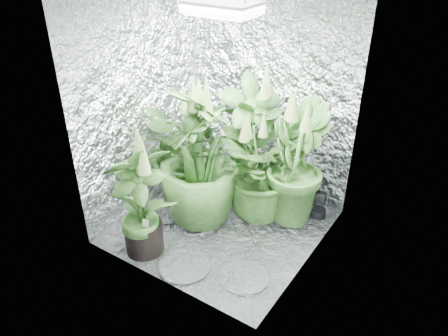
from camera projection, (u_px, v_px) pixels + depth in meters
ground at (222, 226)px, 3.83m from camera, size 1.60×1.60×0.00m
walls at (222, 121)px, 3.33m from camera, size 1.62×1.62×2.00m
grow_lamp at (222, 8)px, 2.92m from camera, size 0.50×0.30×0.22m
plant_a at (189, 152)px, 3.92m from camera, size 1.13×1.13×1.09m
plant_b at (251, 139)px, 4.00m from camera, size 0.86×0.86×1.25m
plant_c at (295, 165)px, 3.68m from camera, size 0.78×0.78×1.18m
plant_d at (199, 157)px, 3.61m from camera, size 0.89×0.89×1.34m
plant_e at (256, 171)px, 3.73m from camera, size 0.83×0.83×1.00m
plant_f at (140, 201)px, 3.32m from camera, size 0.68×0.68×1.07m
circulation_fan at (316, 202)px, 3.90m from camera, size 0.14×0.29×0.33m
plant_label at (146, 225)px, 3.36m from camera, size 0.06×0.03×0.08m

